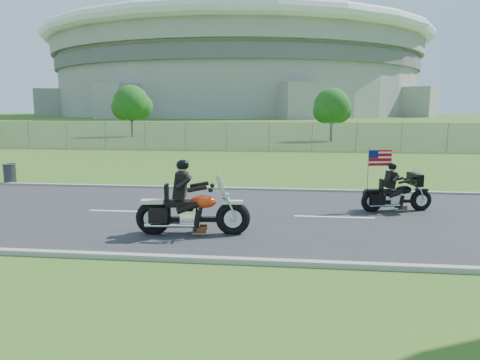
# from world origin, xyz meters

# --- Properties ---
(ground) EXTENTS (420.00, 420.00, 0.00)m
(ground) POSITION_xyz_m (0.00, 0.00, 0.00)
(ground) COLOR #315019
(ground) RESTS_ON ground
(road) EXTENTS (120.00, 8.00, 0.04)m
(road) POSITION_xyz_m (0.00, 0.00, 0.02)
(road) COLOR #28282B
(road) RESTS_ON ground
(curb_north) EXTENTS (120.00, 0.18, 0.12)m
(curb_north) POSITION_xyz_m (0.00, 4.05, 0.05)
(curb_north) COLOR #9E9B93
(curb_north) RESTS_ON ground
(curb_south) EXTENTS (120.00, 0.18, 0.12)m
(curb_south) POSITION_xyz_m (0.00, -4.05, 0.05)
(curb_south) COLOR #9E9B93
(curb_south) RESTS_ON ground
(fence) EXTENTS (60.00, 0.03, 2.00)m
(fence) POSITION_xyz_m (-5.00, 20.00, 1.00)
(fence) COLOR gray
(fence) RESTS_ON ground
(stadium) EXTENTS (140.40, 140.40, 29.20)m
(stadium) POSITION_xyz_m (-20.00, 170.00, 15.58)
(stadium) COLOR #A3A099
(stadium) RESTS_ON ground
(tree_fence_near) EXTENTS (3.52, 3.28, 4.75)m
(tree_fence_near) POSITION_xyz_m (6.04, 30.04, 2.97)
(tree_fence_near) COLOR #382316
(tree_fence_near) RESTS_ON ground
(tree_fence_mid) EXTENTS (3.96, 3.69, 5.30)m
(tree_fence_mid) POSITION_xyz_m (-13.95, 34.04, 3.30)
(tree_fence_mid) COLOR #382316
(tree_fence_mid) RESTS_ON ground
(motorcycle_lead) EXTENTS (2.76, 0.86, 1.85)m
(motorcycle_lead) POSITION_xyz_m (0.45, -2.16, 0.58)
(motorcycle_lead) COLOR black
(motorcycle_lead) RESTS_ON ground
(motorcycle_follow) EXTENTS (2.14, 0.93, 1.80)m
(motorcycle_follow) POSITION_xyz_m (5.87, 1.05, 0.50)
(motorcycle_follow) COLOR black
(motorcycle_follow) RESTS_ON ground
(trash_can) EXTENTS (0.55, 0.55, 0.80)m
(trash_can) POSITION_xyz_m (-8.38, 4.30, 0.40)
(trash_can) COLOR #343439
(trash_can) RESTS_ON ground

